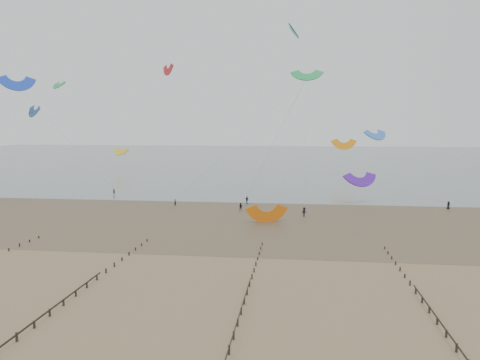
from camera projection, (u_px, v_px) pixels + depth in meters
The scene contains 7 objects.
ground at pixel (224, 268), 59.36m from camera, with size 500.00×500.00×0.00m, color brown.
sea_and_shore at pixel (231, 216), 93.76m from camera, with size 500.00×665.00×0.03m.
groynes at pixel (234, 332), 40.04m from camera, with size 72.16×50.16×1.00m.
kitesurfer_lead at pixel (175, 203), 105.10m from camera, with size 0.55×0.36×1.51m, color black.
kitesurfers at pixel (394, 204), 102.62m from camera, with size 116.53×25.03×1.87m.
grounded_kite at pixel (267, 222), 87.39m from camera, with size 6.63×3.47×5.05m, color orange, non-canonical shape.
kites_airborne at pixel (228, 120), 152.38m from camera, with size 246.72×104.30×41.50m.
Camera 1 is at (9.19, -56.94, 18.07)m, focal length 35.00 mm.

